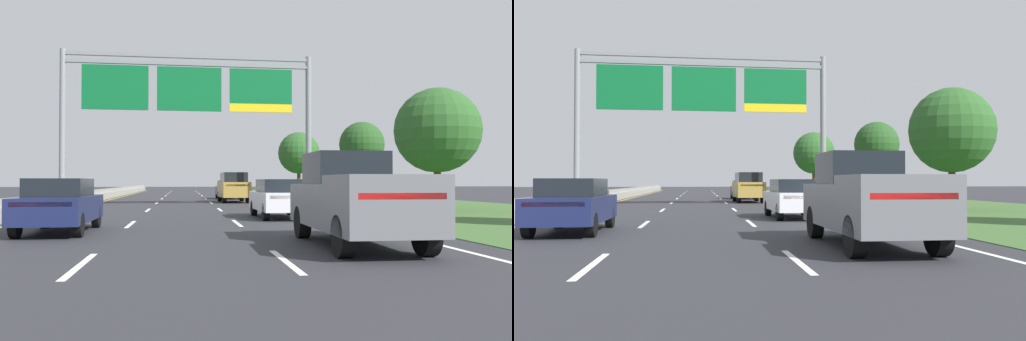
# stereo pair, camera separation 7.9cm
# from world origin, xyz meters

# --- Properties ---
(ground_plane) EXTENTS (220.00, 220.00, 0.00)m
(ground_plane) POSITION_xyz_m (0.00, 35.00, 0.00)
(ground_plane) COLOR #2B2B30
(lane_striping) EXTENTS (11.96, 106.00, 0.01)m
(lane_striping) POSITION_xyz_m (0.00, 34.54, 0.00)
(lane_striping) COLOR white
(lane_striping) RESTS_ON ground
(grass_verge_right) EXTENTS (14.00, 110.00, 0.02)m
(grass_verge_right) POSITION_xyz_m (13.95, 35.00, 0.01)
(grass_verge_right) COLOR #3D602D
(grass_verge_right) RESTS_ON ground
(median_barrier_concrete) EXTENTS (0.60, 110.00, 0.85)m
(median_barrier_concrete) POSITION_xyz_m (-6.60, 35.00, 0.35)
(median_barrier_concrete) COLOR #99968E
(median_barrier_concrete) RESTS_ON ground
(overhead_sign_gantry) EXTENTS (15.06, 0.42, 9.24)m
(overhead_sign_gantry) POSITION_xyz_m (0.30, 32.69, 6.59)
(overhead_sign_gantry) COLOR gray
(overhead_sign_gantry) RESTS_ON ground
(pickup_truck_grey) EXTENTS (2.03, 5.41, 2.20)m
(pickup_truck_grey) POSITION_xyz_m (3.91, 12.65, 1.07)
(pickup_truck_grey) COLOR slate
(pickup_truck_grey) RESTS_ON ground
(car_navy_left_lane_sedan) EXTENTS (1.84, 4.41, 1.57)m
(car_navy_left_lane_sedan) POSITION_xyz_m (-3.61, 16.84, 0.82)
(car_navy_left_lane_sedan) COLOR #161E47
(car_navy_left_lane_sedan) RESTS_ON ground
(car_white_right_lane_sedan) EXTENTS (1.89, 4.43, 1.57)m
(car_white_right_lane_sedan) POSITION_xyz_m (3.81, 21.99, 0.82)
(car_white_right_lane_sedan) COLOR silver
(car_white_right_lane_sedan) RESTS_ON ground
(car_gold_right_lane_suv) EXTENTS (2.03, 4.75, 2.11)m
(car_gold_right_lane_suv) POSITION_xyz_m (3.48, 38.26, 1.10)
(car_gold_right_lane_suv) COLOR #A38438
(car_gold_right_lane_suv) RESTS_ON ground
(car_blue_right_lane_sedan) EXTENTS (1.86, 4.42, 1.57)m
(car_blue_right_lane_sedan) POSITION_xyz_m (3.68, 45.62, 0.82)
(car_blue_right_lane_sedan) COLOR navy
(car_blue_right_lane_sedan) RESTS_ON ground
(roadside_tree_mid) EXTENTS (4.42, 4.42, 6.36)m
(roadside_tree_mid) POSITION_xyz_m (13.03, 26.66, 4.14)
(roadside_tree_mid) COLOR #4C3823
(roadside_tree_mid) RESTS_ON ground
(roadside_tree_far) EXTENTS (3.38, 3.38, 5.96)m
(roadside_tree_far) POSITION_xyz_m (13.22, 38.89, 4.24)
(roadside_tree_far) COLOR #4C3823
(roadside_tree_far) RESTS_ON ground
(roadside_tree_distant) EXTENTS (4.18, 4.18, 6.42)m
(roadside_tree_distant) POSITION_xyz_m (11.43, 52.66, 4.32)
(roadside_tree_distant) COLOR #4C3823
(roadside_tree_distant) RESTS_ON ground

